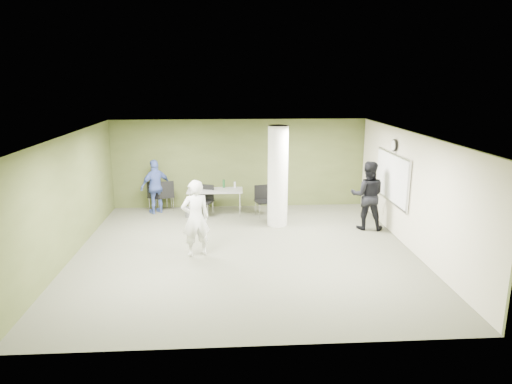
{
  "coord_description": "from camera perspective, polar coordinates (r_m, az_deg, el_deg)",
  "views": [
    {
      "loc": [
        -0.38,
        -10.25,
        4.02
      ],
      "look_at": [
        0.33,
        1.0,
        1.21
      ],
      "focal_mm": 32.0,
      "sensor_mm": 36.0,
      "label": 1
    }
  ],
  "objects": [
    {
      "name": "ceiling",
      "position": [
        10.33,
        -1.51,
        7.2
      ],
      "size": [
        8.0,
        8.0,
        0.0
      ],
      "primitive_type": "plane",
      "rotation": [
        3.14,
        0.0,
        0.0
      ],
      "color": "white",
      "rests_on": "wall_back"
    },
    {
      "name": "chair_back_left",
      "position": [
        14.43,
        -12.38,
        -0.26
      ],
      "size": [
        0.62,
        0.62,
        0.95
      ],
      "rotation": [
        0.0,
        0.0,
        2.71
      ],
      "color": "black",
      "rests_on": "floor"
    },
    {
      "name": "whiteboard",
      "position": [
        12.49,
        16.61,
        1.75
      ],
      "size": [
        0.05,
        2.3,
        1.3
      ],
      "color": "silver",
      "rests_on": "wall_right_cream"
    },
    {
      "name": "wall_right_cream",
      "position": [
        11.45,
        18.97,
        -0.01
      ],
      "size": [
        0.02,
        8.0,
        2.8
      ],
      "primitive_type": "cube",
      "color": "beige",
      "rests_on": "floor"
    },
    {
      "name": "chair_table_left",
      "position": [
        13.73,
        -6.35,
        -0.76
      ],
      "size": [
        0.6,
        0.6,
        0.93
      ],
      "rotation": [
        0.0,
        0.0,
        -0.38
      ],
      "color": "black",
      "rests_on": "floor"
    },
    {
      "name": "wall_clock",
      "position": [
        12.35,
        16.89,
        5.61
      ],
      "size": [
        0.06,
        0.32,
        0.32
      ],
      "color": "black",
      "rests_on": "wall_right_cream"
    },
    {
      "name": "folding_table",
      "position": [
        13.75,
        -5.08,
        0.09
      ],
      "size": [
        1.66,
        0.75,
        1.03
      ],
      "rotation": [
        0.0,
        0.0,
        -0.02
      ],
      "color": "gray",
      "rests_on": "floor"
    },
    {
      "name": "man_black",
      "position": [
        12.73,
        13.77,
        -0.42
      ],
      "size": [
        1.05,
        0.9,
        1.88
      ],
      "primitive_type": "imported",
      "rotation": [
        0.0,
        0.0,
        2.91
      ],
      "color": "black",
      "rests_on": "floor"
    },
    {
      "name": "floor",
      "position": [
        11.02,
        -1.41,
        -7.42
      ],
      "size": [
        8.0,
        8.0,
        0.0
      ],
      "primitive_type": "plane",
      "color": "#4F4F3E",
      "rests_on": "ground"
    },
    {
      "name": "column",
      "position": [
        12.61,
        2.74,
        1.97
      ],
      "size": [
        0.56,
        0.56,
        2.8
      ],
      "primitive_type": "cylinder",
      "color": "silver",
      "rests_on": "floor"
    },
    {
      "name": "chair_table_right",
      "position": [
        13.69,
        0.84,
        -0.77
      ],
      "size": [
        0.56,
        0.56,
        0.92
      ],
      "rotation": [
        0.0,
        0.0,
        0.26
      ],
      "color": "black",
      "rests_on": "floor"
    },
    {
      "name": "wall_left",
      "position": [
        11.19,
        -22.39,
        -0.64
      ],
      "size": [
        0.02,
        8.0,
        2.8
      ],
      "primitive_type": "cube",
      "color": "#434D24",
      "rests_on": "floor"
    },
    {
      "name": "wall_back",
      "position": [
        14.5,
        -2.07,
        3.57
      ],
      "size": [
        8.0,
        2.8,
        0.02
      ],
      "primitive_type": "cube",
      "rotation": [
        1.57,
        0.0,
        0.0
      ],
      "color": "#434D24",
      "rests_on": "floor"
    },
    {
      "name": "wastebasket",
      "position": [
        13.72,
        -8.28,
        -2.51
      ],
      "size": [
        0.27,
        0.27,
        0.31
      ],
      "primitive_type": "cylinder",
      "color": "#4C4C4C",
      "rests_on": "floor"
    },
    {
      "name": "woman_white",
      "position": [
        10.58,
        -7.57,
        -3.27
      ],
      "size": [
        0.77,
        0.63,
        1.81
      ],
      "primitive_type": "imported",
      "rotation": [
        0.0,
        0.0,
        3.48
      ],
      "color": "silver",
      "rests_on": "floor"
    },
    {
      "name": "chair_back_right",
      "position": [
        14.37,
        -11.21,
        -0.17
      ],
      "size": [
        0.6,
        0.6,
        0.98
      ],
      "rotation": [
        0.0,
        0.0,
        3.43
      ],
      "color": "black",
      "rests_on": "floor"
    },
    {
      "name": "man_blue",
      "position": [
        14.19,
        -12.4,
        0.67
      ],
      "size": [
        1.03,
        0.88,
        1.66
      ],
      "primitive_type": "imported",
      "rotation": [
        0.0,
        0.0,
        3.73
      ],
      "color": "#4358A7",
      "rests_on": "floor"
    }
  ]
}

